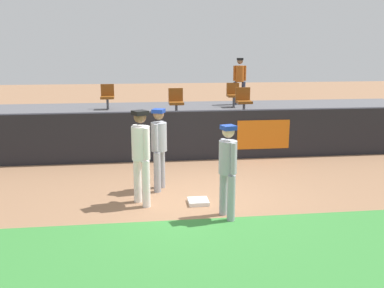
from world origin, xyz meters
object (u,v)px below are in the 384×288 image
(player_coach_visitor, at_px, (159,144))
(spectator_hooded, at_px, (240,78))
(player_fielder_home, at_px, (141,151))
(player_runner_visitor, at_px, (228,165))
(seat_back_right, at_px, (233,94))
(seat_front_right, at_px, (244,100))
(seat_front_center, at_px, (176,101))
(first_base, at_px, (198,202))
(seat_back_left, at_px, (107,95))

(player_coach_visitor, bearing_deg, spectator_hooded, 173.51)
(player_fielder_home, bearing_deg, player_runner_visitor, 30.75)
(seat_back_right, distance_m, seat_front_right, 1.80)
(seat_front_right, xyz_separation_m, spectator_hooded, (0.45, 2.46, 0.51))
(seat_back_right, xyz_separation_m, seat_front_center, (-2.19, -1.80, -0.00))
(seat_front_right, bearing_deg, player_coach_visitor, -125.57)
(player_runner_visitor, height_order, seat_front_right, seat_front_right)
(first_base, distance_m, seat_front_right, 5.55)
(player_runner_visitor, distance_m, seat_back_left, 7.95)
(seat_back_right, xyz_separation_m, seat_front_right, (-0.08, -1.80, 0.00))
(seat_back_left, bearing_deg, spectator_hooded, 7.91)
(player_fielder_home, bearing_deg, seat_front_right, 116.97)
(seat_back_left, bearing_deg, first_base, -72.06)
(spectator_hooded, bearing_deg, seat_front_right, 88.82)
(player_fielder_home, relative_size, seat_front_center, 2.24)
(seat_front_right, bearing_deg, seat_back_left, 157.25)
(player_runner_visitor, height_order, seat_front_center, seat_front_center)
(seat_back_left, bearing_deg, player_coach_visitor, -75.82)
(player_runner_visitor, bearing_deg, player_fielder_home, -135.87)
(seat_back_right, relative_size, seat_back_left, 1.00)
(seat_back_right, xyz_separation_m, spectator_hooded, (0.37, 0.66, 0.51))
(seat_front_center, bearing_deg, seat_back_right, 39.40)
(player_fielder_home, xyz_separation_m, player_coach_visitor, (0.39, 0.84, -0.05))
(seat_back_left, bearing_deg, seat_back_right, -0.00)
(player_coach_visitor, bearing_deg, seat_front_right, 165.04)
(seat_front_center, bearing_deg, player_runner_visitor, -85.84)
(player_coach_visitor, distance_m, seat_back_right, 6.48)
(player_coach_visitor, xyz_separation_m, spectator_hooded, (3.29, 6.42, 0.96))
(player_fielder_home, relative_size, seat_front_right, 2.24)
(player_runner_visitor, relative_size, player_coach_visitor, 0.96)
(seat_back_right, distance_m, seat_back_left, 4.38)
(first_base, relative_size, seat_front_right, 0.48)
(seat_back_left, xyz_separation_m, seat_front_right, (4.29, -1.80, 0.00))
(seat_front_right, distance_m, spectator_hooded, 2.55)
(first_base, height_order, player_coach_visitor, player_coach_visitor)
(player_fielder_home, bearing_deg, player_coach_visitor, 125.84)
(first_base, distance_m, seat_back_right, 7.22)
(seat_front_center, bearing_deg, spectator_hooded, 43.84)
(first_base, relative_size, spectator_hooded, 0.24)
(seat_back_right, relative_size, seat_front_center, 1.00)
(spectator_hooded, bearing_deg, first_base, 80.04)
(player_runner_visitor, bearing_deg, first_base, -167.28)
(player_coach_visitor, height_order, spectator_hooded, spectator_hooded)
(seat_back_right, height_order, seat_front_center, same)
(player_coach_visitor, bearing_deg, seat_back_left, -145.21)
(player_fielder_home, xyz_separation_m, spectator_hooded, (3.68, 7.27, 0.90))
(spectator_hooded, bearing_deg, player_fielder_home, 72.36)
(seat_front_right, bearing_deg, first_base, -113.25)
(seat_back_left, height_order, seat_front_right, same)
(first_base, xyz_separation_m, seat_front_center, (0.01, 4.92, 1.44))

